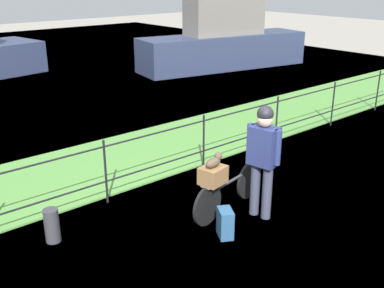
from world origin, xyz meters
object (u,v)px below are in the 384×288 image
object	(u,v)px
moored_boat_far	(224,42)
backpack_on_paving	(225,223)
cyclist_person	(263,152)
mooring_bollard	(52,225)
wooden_crate	(213,175)
bicycle_main	(228,191)
terrier_dog	(214,161)

from	to	relation	value
moored_boat_far	backpack_on_paving	bearing A→B (deg)	-133.69
cyclist_person	moored_boat_far	xyz separation A→B (m)	(7.45, 8.55, -0.05)
mooring_bollard	wooden_crate	bearing A→B (deg)	-26.22
cyclist_person	mooring_bollard	xyz separation A→B (m)	(-2.63, 1.31, -0.77)
bicycle_main	terrier_dog	bearing A→B (deg)	-169.23
bicycle_main	mooring_bollard	world-z (taller)	bicycle_main
wooden_crate	terrier_dog	xyz separation A→B (m)	(0.02, 0.00, 0.20)
backpack_on_paving	moored_boat_far	xyz separation A→B (m)	(8.24, 8.63, 0.76)
backpack_on_paving	terrier_dog	bearing A→B (deg)	7.56
backpack_on_paving	mooring_bollard	world-z (taller)	mooring_bollard
wooden_crate	backpack_on_paving	xyz separation A→B (m)	(-0.15, -0.42, -0.52)
wooden_crate	moored_boat_far	world-z (taller)	moored_boat_far
bicycle_main	mooring_bollard	xyz separation A→B (m)	(-2.37, 0.90, -0.09)
cyclist_person	mooring_bollard	size ratio (longest dim) A/B	3.56
bicycle_main	mooring_bollard	size ratio (longest dim) A/B	3.51
mooring_bollard	moored_boat_far	size ratio (longest dim) A/B	0.07
moored_boat_far	bicycle_main	bearing A→B (deg)	-133.44
cyclist_person	bicycle_main	bearing A→B (deg)	121.82
terrier_dog	mooring_bollard	world-z (taller)	terrier_dog
terrier_dog	cyclist_person	xyz separation A→B (m)	(0.62, -0.34, 0.08)
mooring_bollard	moored_boat_far	bearing A→B (deg)	35.68
moored_boat_far	wooden_crate	bearing A→B (deg)	-134.59
bicycle_main	cyclist_person	bearing A→B (deg)	-58.18
wooden_crate	backpack_on_paving	world-z (taller)	wooden_crate
wooden_crate	cyclist_person	bearing A→B (deg)	-27.56
backpack_on_paving	wooden_crate	bearing A→B (deg)	10.28
bicycle_main	backpack_on_paving	xyz separation A→B (m)	(-0.53, -0.49, -0.12)
bicycle_main	cyclist_person	world-z (taller)	cyclist_person
bicycle_main	wooden_crate	xyz separation A→B (m)	(-0.39, -0.07, 0.40)
terrier_dog	mooring_bollard	distance (m)	2.33
bicycle_main	cyclist_person	size ratio (longest dim) A/B	0.99
bicycle_main	wooden_crate	world-z (taller)	wooden_crate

